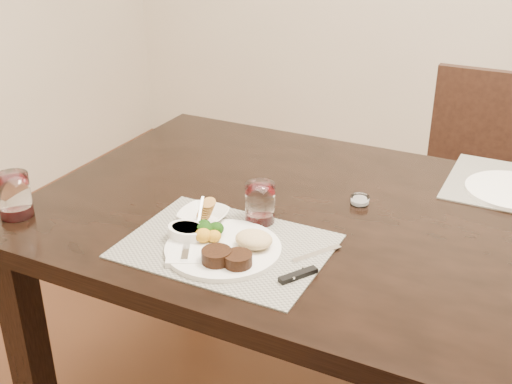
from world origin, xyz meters
The scene contains 11 objects.
dining_table centered at (0.00, 0.00, 0.67)m, with size 2.00×1.00×0.75m.
chair_far centered at (0.00, 0.93, 0.50)m, with size 0.42×0.42×0.90m.
placemat_near centered at (-0.40, -0.26, 0.75)m, with size 0.46×0.34×0.00m, color gray.
dinner_plate centered at (-0.38, -0.29, 0.77)m, with size 0.26×0.26×0.05m.
napkin_fork centered at (-0.46, -0.30, 0.76)m, with size 0.17×0.21×0.02m.
steak_knife centered at (-0.20, -0.28, 0.76)m, with size 0.08×0.21×0.01m.
cracker_bowl centered at (-0.50, -0.18, 0.77)m, with size 0.12×0.12×0.05m.
sauce_ramekin centered at (-0.49, -0.28, 0.77)m, with size 0.09×0.14×0.07m.
wine_glass_near centered at (-0.38, -0.12, 0.80)m, with size 0.07×0.07×0.10m.
wine_glass_side centered at (-0.94, -0.36, 0.80)m, with size 0.08×0.08×0.11m.
salt_cellar centered at (-0.19, 0.09, 0.76)m, with size 0.05×0.05×0.02m.
Camera 1 is at (0.24, -1.36, 1.50)m, focal length 45.00 mm.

